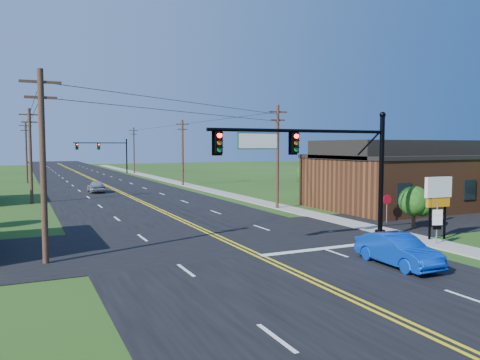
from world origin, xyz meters
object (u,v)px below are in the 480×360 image
signal_mast_main (319,160)px  stop_sign (387,202)px  signal_mast_far (104,150)px  route_sign (437,221)px  blue_car (398,251)px

signal_mast_main → stop_sign: 10.07m
signal_mast_far → stop_sign: signal_mast_far is taller
signal_mast_far → stop_sign: bearing=-82.8°
signal_mast_main → route_sign: bearing=-25.1°
stop_sign → signal_mast_far: bearing=99.9°
signal_mast_far → blue_car: 77.47m
blue_car → stop_sign: 12.33m
signal_mast_main → stop_sign: signal_mast_main is taller
blue_car → signal_mast_far: bearing=92.6°
route_sign → stop_sign: size_ratio=1.11×
signal_mast_main → signal_mast_far: (0.10, 72.00, -0.20)m
signal_mast_far → route_sign: 75.11m
signal_mast_main → blue_car: signal_mast_main is taller
signal_mast_far → stop_sign: size_ratio=5.30×
blue_car → route_sign: route_sign is taller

